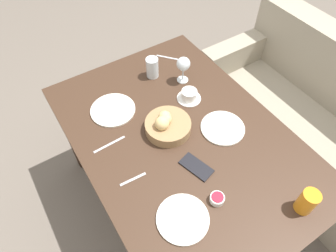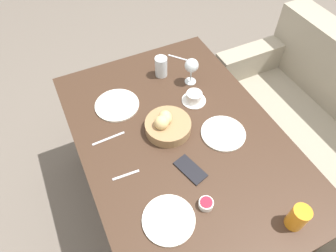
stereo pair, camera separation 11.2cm
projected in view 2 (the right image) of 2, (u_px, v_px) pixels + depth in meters
name	position (u px, v px, depth m)	size (l,w,h in m)	color
ground_plane	(177.00, 202.00, 2.03)	(10.00, 10.00, 0.00)	#6B6056
dining_table	(180.00, 148.00, 1.52)	(1.37, 0.95, 0.75)	#3D281C
couch	(325.00, 142.00, 1.98)	(1.59, 0.70, 0.85)	#9E937F
bread_basket	(167.00, 125.00, 1.45)	(0.22, 0.22, 0.11)	#99754C
plate_near_left	(117.00, 105.00, 1.57)	(0.23, 0.23, 0.01)	silver
plate_near_right	(169.00, 220.00, 1.19)	(0.21, 0.21, 0.01)	silver
plate_far_center	(223.00, 133.00, 1.46)	(0.22, 0.22, 0.01)	silver
juice_glass	(298.00, 217.00, 1.14)	(0.07, 0.07, 0.12)	orange
water_tumbler	(161.00, 67.00, 1.68)	(0.07, 0.07, 0.12)	silver
wine_glass	(192.00, 66.00, 1.61)	(0.08, 0.08, 0.16)	silver
coffee_cup	(194.00, 97.00, 1.58)	(0.13, 0.13, 0.06)	white
jam_bowl_berry	(206.00, 204.00, 1.22)	(0.06, 0.06, 0.03)	white
fork_silver	(181.00, 58.00, 1.82)	(0.13, 0.11, 0.00)	#B7B7BC
knife_silver	(109.00, 138.00, 1.44)	(0.02, 0.16, 0.00)	#B7B7BC
spoon_coffee	(126.00, 175.00, 1.32)	(0.02, 0.12, 0.00)	#B7B7BC
cell_phone	(190.00, 169.00, 1.33)	(0.16, 0.11, 0.01)	black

